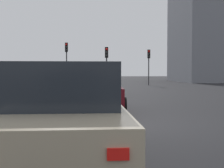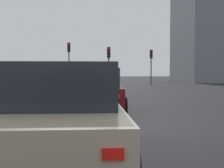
% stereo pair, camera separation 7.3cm
% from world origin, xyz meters
% --- Properties ---
extents(ground_plane, '(160.00, 160.00, 0.20)m').
position_xyz_m(ground_plane, '(0.00, 0.00, -0.10)').
color(ground_plane, black).
extents(car_white_right_lead, '(4.58, 2.09, 1.63)m').
position_xyz_m(car_white_right_lead, '(9.92, 1.40, 0.78)').
color(car_white_right_lead, silver).
rests_on(car_white_right_lead, ground_plane).
extents(car_maroon_right_second, '(4.33, 2.08, 1.59)m').
position_xyz_m(car_maroon_right_second, '(2.39, 1.36, 0.76)').
color(car_maroon_right_second, '#510F16').
rests_on(car_maroon_right_second, ground_plane).
extents(car_beige_right_third, '(4.67, 2.13, 1.59)m').
position_xyz_m(car_beige_right_third, '(-3.55, 1.76, 0.76)').
color(car_beige_right_third, tan).
rests_on(car_beige_right_third, ground_plane).
extents(traffic_light_near_left, '(0.32, 0.29, 3.72)m').
position_xyz_m(traffic_light_near_left, '(22.54, -3.90, 2.69)').
color(traffic_light_near_left, '#2D2D30').
rests_on(traffic_light_near_left, ground_plane).
extents(traffic_light_near_right, '(0.32, 0.29, 4.27)m').
position_xyz_m(traffic_light_near_right, '(21.03, 4.45, 3.06)').
color(traffic_light_near_right, '#2D2D30').
rests_on(traffic_light_near_right, ground_plane).
extents(traffic_light_far_left, '(0.32, 0.29, 3.52)m').
position_xyz_m(traffic_light_far_left, '(16.92, 0.62, 2.54)').
color(traffic_light_far_left, '#2D2D30').
rests_on(traffic_light_far_left, ground_plane).
extents(building_facade_left, '(13.29, 8.13, 16.66)m').
position_xyz_m(building_facade_left, '(33.99, -14.00, 8.33)').
color(building_facade_left, slate).
rests_on(building_facade_left, ground_plane).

